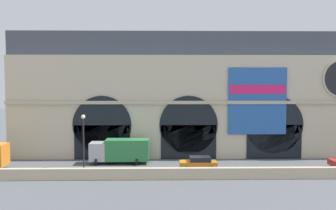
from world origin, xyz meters
TOP-DOWN VIEW (x-y plane):
  - ground_plane at (0.00, 0.00)m, footprint 200.00×200.00m
  - quay_parapet_wall at (0.00, -5.06)m, footprint 90.00×0.70m
  - station_building at (0.07, 7.18)m, footprint 48.84×4.76m
  - box_truck_midwest at (-8.91, 2.56)m, footprint 7.50×2.91m
  - car_center at (0.76, -0.88)m, footprint 4.40×2.22m
  - street_lamp_quayside at (-12.12, -4.26)m, footprint 0.44×0.44m

SIDE VIEW (x-z plane):
  - ground_plane at x=0.00m, z-range 0.00..0.00m
  - quay_parapet_wall at x=0.00m, z-range 0.00..1.23m
  - car_center at x=0.76m, z-range 0.03..1.58m
  - box_truck_midwest at x=-8.91m, z-range 0.14..3.26m
  - street_lamp_quayside at x=-12.12m, z-range 0.96..7.86m
  - station_building at x=0.07m, z-range -0.26..17.04m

